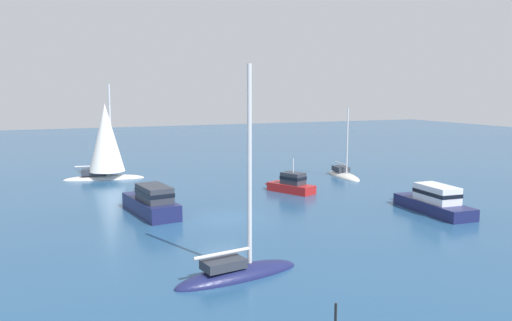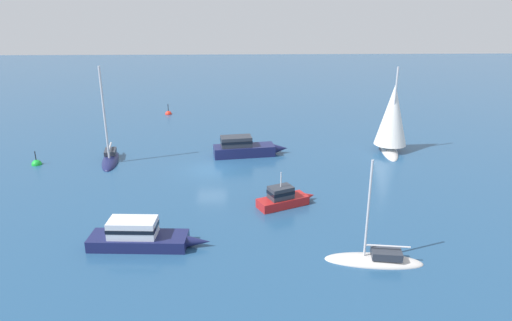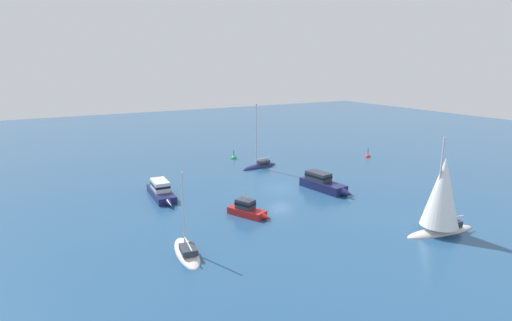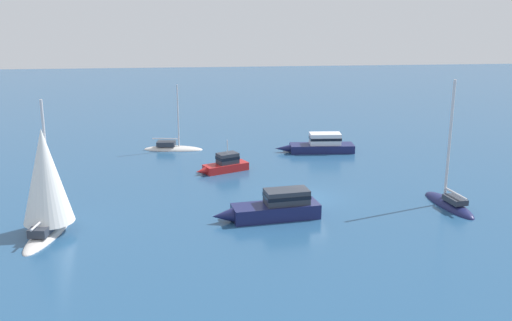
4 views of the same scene
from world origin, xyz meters
The scene contains 9 objects.
ground_plane centered at (0.00, 0.00, 0.00)m, with size 160.00×160.00×0.00m, color navy.
sailboat centered at (2.55, 9.25, 0.20)m, with size 5.77×2.31×9.07m.
cabin_cruiser centered at (3.72, -2.89, 0.77)m, with size 2.65×7.08×1.89m.
yacht centered at (4.75, -16.78, 3.07)m, with size 6.84×3.44×8.45m.
cabin_cruiser_1 centered at (-7.25, -5.62, 0.60)m, with size 2.81×4.48×2.59m.
yacht_1 centered at (-14.76, -10.15, 0.11)m, with size 2.30×5.65×6.44m.
motor_cruiser centered at (-12.67, 3.41, 0.70)m, with size 2.14×7.25×1.75m.
channel_buoy centered at (19.71, 6.58, 0.01)m, with size 0.82×0.82×1.71m.
mooring_buoy centered at (1.75, 15.50, 0.01)m, with size 0.87×0.87×1.68m.
Camera 2 is at (-37.32, -2.83, 14.27)m, focal length 32.67 mm.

